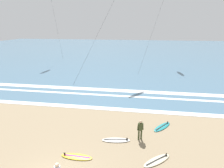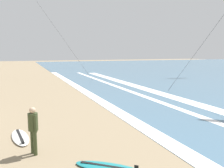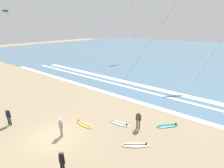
{
  "view_description": "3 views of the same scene",
  "coord_description": "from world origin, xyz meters",
  "views": [
    {
      "loc": [
        4.22,
        -6.32,
        8.21
      ],
      "look_at": [
        1.96,
        8.73,
        3.18
      ],
      "focal_mm": 28.72,
      "sensor_mm": 36.0,
      "label": 1
    },
    {
      "loc": [
        12.65,
        5.09,
        3.4
      ],
      "look_at": [
        1.74,
        9.25,
        1.82
      ],
      "focal_mm": 38.67,
      "sensor_mm": 36.0,
      "label": 2
    },
    {
      "loc": [
        11.32,
        -6.47,
        8.59
      ],
      "look_at": [
        0.52,
        6.78,
        2.87
      ],
      "focal_mm": 28.35,
      "sensor_mm": 36.0,
      "label": 3
    }
  ],
  "objects": [
    {
      "name": "wave_foam_shoreline",
      "position": [
        1.23,
        10.14,
        0.01
      ],
      "size": [
        57.46,
        0.78,
        0.01
      ],
      "primitive_type": "cube",
      "color": "white",
      "rests_on": "ocean_surface"
    },
    {
      "name": "surfboard_near_water",
      "position": [
        2.83,
        4.96,
        0.05
      ],
      "size": [
        2.16,
        0.86,
        0.25
      ],
      "color": "silver",
      "rests_on": "ground"
    },
    {
      "name": "surfer_right_near",
      "position": [
        4.58,
        5.39,
        0.96
      ],
      "size": [
        0.51,
        0.32,
        1.6
      ],
      "color": "#384223",
      "rests_on": "ground"
    },
    {
      "name": "wave_foam_mid_break",
      "position": [
        -1.33,
        13.79,
        0.01
      ],
      "size": [
        48.39,
        0.5,
        0.01
      ],
      "primitive_type": "cube",
      "color": "white",
      "rests_on": "ocean_surface"
    },
    {
      "name": "surfboard_right_spare",
      "position": [
        6.45,
        7.36,
        0.05
      ],
      "size": [
        1.8,
        2.0,
        0.25
      ],
      "color": "teal",
      "rests_on": "ground"
    },
    {
      "name": "wave_foam_outer_break",
      "position": [
        -0.11,
        15.64,
        0.01
      ],
      "size": [
        47.87,
        1.08,
        0.01
      ],
      "primitive_type": "cube",
      "color": "white",
      "rests_on": "ocean_surface"
    }
  ]
}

